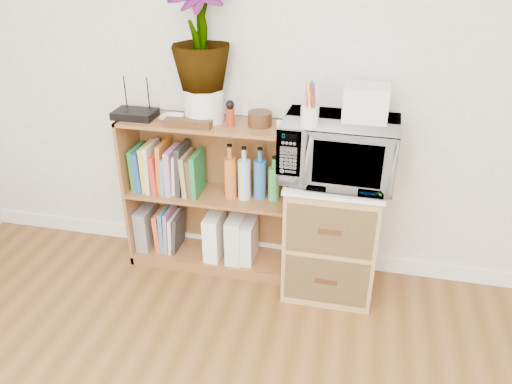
% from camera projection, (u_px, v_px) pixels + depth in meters
% --- Properties ---
extents(skirting_board, '(4.00, 0.02, 0.10)m').
position_uv_depth(skirting_board, '(270.00, 249.00, 3.26)').
color(skirting_board, white).
rests_on(skirting_board, ground).
extents(bookshelf, '(1.00, 0.30, 0.95)m').
position_uv_depth(bookshelf, '(209.00, 197.00, 3.01)').
color(bookshelf, brown).
rests_on(bookshelf, ground).
extents(wicker_unit, '(0.50, 0.45, 0.70)m').
position_uv_depth(wicker_unit, '(332.00, 235.00, 2.86)').
color(wicker_unit, '#9E7542').
rests_on(wicker_unit, ground).
extents(microwave, '(0.60, 0.42, 0.33)m').
position_uv_depth(microwave, '(339.00, 150.00, 2.60)').
color(microwave, silver).
rests_on(microwave, wicker_unit).
extents(pen_cup, '(0.09, 0.09, 0.10)m').
position_uv_depth(pen_cup, '(310.00, 117.00, 2.43)').
color(pen_cup, silver).
rests_on(pen_cup, microwave).
extents(small_appliance, '(0.22, 0.19, 0.18)m').
position_uv_depth(small_appliance, '(366.00, 102.00, 2.50)').
color(small_appliance, silver).
rests_on(small_appliance, microwave).
extents(router, '(0.24, 0.16, 0.04)m').
position_uv_depth(router, '(135.00, 114.00, 2.84)').
color(router, black).
rests_on(router, bookshelf).
extents(white_bowl, '(0.13, 0.13, 0.03)m').
position_uv_depth(white_bowl, '(172.00, 118.00, 2.79)').
color(white_bowl, silver).
rests_on(white_bowl, bookshelf).
extents(plant_pot, '(0.22, 0.22, 0.19)m').
position_uv_depth(plant_pot, '(204.00, 105.00, 2.77)').
color(plant_pot, silver).
rests_on(plant_pot, bookshelf).
extents(potted_plant, '(0.32, 0.32, 0.58)m').
position_uv_depth(potted_plant, '(200.00, 33.00, 2.59)').
color(potted_plant, '#356729').
rests_on(potted_plant, plant_pot).
extents(trinket_box, '(0.26, 0.07, 0.04)m').
position_uv_depth(trinket_box, '(188.00, 123.00, 2.71)').
color(trinket_box, '#39240F').
rests_on(trinket_box, bookshelf).
extents(kokeshi_doll, '(0.04, 0.04, 0.10)m').
position_uv_depth(kokeshi_doll, '(230.00, 118.00, 2.70)').
color(kokeshi_doll, maroon).
rests_on(kokeshi_doll, bookshelf).
extents(wooden_bowl, '(0.13, 0.13, 0.08)m').
position_uv_depth(wooden_bowl, '(260.00, 119.00, 2.72)').
color(wooden_bowl, '#391E0F').
rests_on(wooden_bowl, bookshelf).
extents(paint_jars, '(0.12, 0.04, 0.06)m').
position_uv_depth(paint_jars, '(286.00, 129.00, 2.61)').
color(paint_jars, pink).
rests_on(paint_jars, bookshelf).
extents(file_box, '(0.08, 0.22, 0.27)m').
position_uv_depth(file_box, '(147.00, 226.00, 3.22)').
color(file_box, slate).
rests_on(file_box, bookshelf).
extents(magazine_holder_left, '(0.09, 0.23, 0.29)m').
position_uv_depth(magazine_holder_left, '(215.00, 234.00, 3.12)').
color(magazine_holder_left, white).
rests_on(magazine_holder_left, bookshelf).
extents(magazine_holder_mid, '(0.09, 0.24, 0.29)m').
position_uv_depth(magazine_holder_mid, '(237.00, 237.00, 3.09)').
color(magazine_holder_mid, silver).
rests_on(magazine_holder_mid, bookshelf).
extents(magazine_holder_right, '(0.08, 0.21, 0.26)m').
position_uv_depth(magazine_holder_right, '(248.00, 240.00, 3.08)').
color(magazine_holder_right, silver).
rests_on(magazine_holder_right, bookshelf).
extents(cookbooks, '(0.42, 0.20, 0.30)m').
position_uv_depth(cookbooks, '(168.00, 169.00, 2.99)').
color(cookbooks, '#1E712C').
rests_on(cookbooks, bookshelf).
extents(liquor_bottles, '(0.40, 0.07, 0.32)m').
position_uv_depth(liquor_bottles, '(255.00, 175.00, 2.87)').
color(liquor_bottles, '#C06224').
rests_on(liquor_bottles, bookshelf).
extents(lower_books, '(0.16, 0.19, 0.28)m').
position_uv_depth(lower_books, '(170.00, 229.00, 3.19)').
color(lower_books, '#DB4B26').
rests_on(lower_books, bookshelf).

